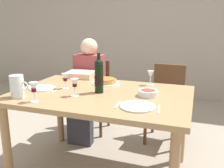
{
  "coord_description": "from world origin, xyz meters",
  "views": [
    {
      "loc": [
        0.76,
        -1.88,
        1.36
      ],
      "look_at": [
        0.1,
        0.01,
        0.84
      ],
      "focal_mm": 39.81,
      "sensor_mm": 36.0,
      "label": 1
    }
  ],
  "objects_px": {
    "chair_right": "(167,98)",
    "diner_left": "(87,86)",
    "water_pitcher": "(17,88)",
    "salad_bowl": "(148,93)",
    "dinner_plate_right_setting": "(138,106)",
    "baked_tart": "(106,81)",
    "wine_glass_spare": "(150,75)",
    "wine_glass_right_diner": "(75,84)",
    "wine_bottle": "(99,76)",
    "wine_glass_left_diner": "(34,88)",
    "dinner_plate_left_setting": "(42,88)",
    "chair_left": "(94,91)",
    "dining_table": "(101,103)",
    "wine_glass_centre": "(65,78)"
  },
  "relations": [
    {
      "from": "wine_glass_spare",
      "to": "dinner_plate_left_setting",
      "type": "xyz_separation_m",
      "value": [
        -0.89,
        -0.45,
        -0.09
      ]
    },
    {
      "from": "baked_tart",
      "to": "water_pitcher",
      "type": "bearing_deg",
      "value": -128.43
    },
    {
      "from": "wine_bottle",
      "to": "diner_left",
      "type": "height_order",
      "value": "diner_left"
    },
    {
      "from": "wine_glass_left_diner",
      "to": "wine_glass_spare",
      "type": "bearing_deg",
      "value": 47.18
    },
    {
      "from": "dining_table",
      "to": "salad_bowl",
      "type": "xyz_separation_m",
      "value": [
        0.4,
        0.04,
        0.12
      ]
    },
    {
      "from": "wine_glass_centre",
      "to": "dinner_plate_right_setting",
      "type": "relative_size",
      "value": 0.55
    },
    {
      "from": "salad_bowl",
      "to": "dinner_plate_right_setting",
      "type": "height_order",
      "value": "salad_bowl"
    },
    {
      "from": "chair_right",
      "to": "diner_left",
      "type": "bearing_deg",
      "value": 18.64
    },
    {
      "from": "salad_bowl",
      "to": "chair_right",
      "type": "bearing_deg",
      "value": 86.09
    },
    {
      "from": "dining_table",
      "to": "dinner_plate_right_setting",
      "type": "height_order",
      "value": "dinner_plate_right_setting"
    },
    {
      "from": "salad_bowl",
      "to": "chair_right",
      "type": "height_order",
      "value": "chair_right"
    },
    {
      "from": "wine_glass_left_diner",
      "to": "dinner_plate_left_setting",
      "type": "xyz_separation_m",
      "value": [
        -0.16,
        0.34,
        -0.1
      ]
    },
    {
      "from": "salad_bowl",
      "to": "chair_left",
      "type": "distance_m",
      "value": 1.24
    },
    {
      "from": "wine_bottle",
      "to": "wine_glass_left_diner",
      "type": "height_order",
      "value": "wine_bottle"
    },
    {
      "from": "water_pitcher",
      "to": "chair_right",
      "type": "bearing_deg",
      "value": 49.62
    },
    {
      "from": "dining_table",
      "to": "chair_right",
      "type": "bearing_deg",
      "value": 62.78
    },
    {
      "from": "salad_bowl",
      "to": "chair_right",
      "type": "relative_size",
      "value": 0.18
    },
    {
      "from": "chair_right",
      "to": "baked_tart",
      "type": "bearing_deg",
      "value": 51.92
    },
    {
      "from": "salad_bowl",
      "to": "wine_glass_right_diner",
      "type": "distance_m",
      "value": 0.6
    },
    {
      "from": "wine_glass_left_diner",
      "to": "dinner_plate_left_setting",
      "type": "height_order",
      "value": "wine_glass_left_diner"
    },
    {
      "from": "wine_glass_right_diner",
      "to": "baked_tart",
      "type": "bearing_deg",
      "value": 78.42
    },
    {
      "from": "wine_glass_left_diner",
      "to": "diner_left",
      "type": "distance_m",
      "value": 1.07
    },
    {
      "from": "dining_table",
      "to": "dinner_plate_right_setting",
      "type": "bearing_deg",
      "value": -33.17
    },
    {
      "from": "diner_left",
      "to": "chair_right",
      "type": "relative_size",
      "value": 1.33
    },
    {
      "from": "wine_bottle",
      "to": "wine_glass_right_diner",
      "type": "xyz_separation_m",
      "value": [
        -0.15,
        -0.16,
        -0.04
      ]
    },
    {
      "from": "dinner_plate_left_setting",
      "to": "wine_bottle",
      "type": "bearing_deg",
      "value": 6.02
    },
    {
      "from": "diner_left",
      "to": "dinner_plate_left_setting",
      "type": "bearing_deg",
      "value": 77.39
    },
    {
      "from": "wine_glass_left_diner",
      "to": "wine_bottle",
      "type": "bearing_deg",
      "value": 46.87
    },
    {
      "from": "dinner_plate_right_setting",
      "to": "wine_glass_spare",
      "type": "bearing_deg",
      "value": 92.99
    },
    {
      "from": "baked_tart",
      "to": "diner_left",
      "type": "height_order",
      "value": "diner_left"
    },
    {
      "from": "baked_tart",
      "to": "wine_glass_centre",
      "type": "bearing_deg",
      "value": -134.93
    },
    {
      "from": "dinner_plate_left_setting",
      "to": "dinner_plate_right_setting",
      "type": "xyz_separation_m",
      "value": [
        0.93,
        -0.2,
        0.0
      ]
    },
    {
      "from": "dinner_plate_left_setting",
      "to": "chair_right",
      "type": "height_order",
      "value": "chair_right"
    },
    {
      "from": "dinner_plate_left_setting",
      "to": "wine_glass_centre",
      "type": "bearing_deg",
      "value": 21.35
    },
    {
      "from": "dinner_plate_left_setting",
      "to": "diner_left",
      "type": "distance_m",
      "value": 0.73
    },
    {
      "from": "dining_table",
      "to": "chair_right",
      "type": "height_order",
      "value": "chair_right"
    },
    {
      "from": "wine_glass_left_diner",
      "to": "wine_glass_right_diner",
      "type": "height_order",
      "value": "wine_glass_left_diner"
    },
    {
      "from": "wine_glass_spare",
      "to": "dinner_plate_left_setting",
      "type": "height_order",
      "value": "wine_glass_spare"
    },
    {
      "from": "dining_table",
      "to": "chair_left",
      "type": "relative_size",
      "value": 1.72
    },
    {
      "from": "salad_bowl",
      "to": "dinner_plate_left_setting",
      "type": "distance_m",
      "value": 0.95
    },
    {
      "from": "water_pitcher",
      "to": "baked_tart",
      "type": "height_order",
      "value": "water_pitcher"
    },
    {
      "from": "wine_glass_left_diner",
      "to": "water_pitcher",
      "type": "bearing_deg",
      "value": 164.86
    },
    {
      "from": "wine_glass_left_diner",
      "to": "dining_table",
      "type": "bearing_deg",
      "value": 45.09
    },
    {
      "from": "dinner_plate_right_setting",
      "to": "diner_left",
      "type": "bearing_deg",
      "value": 132.23
    },
    {
      "from": "dinner_plate_right_setting",
      "to": "chair_right",
      "type": "relative_size",
      "value": 0.29
    },
    {
      "from": "wine_bottle",
      "to": "wine_glass_left_diner",
      "type": "xyz_separation_m",
      "value": [
        -0.37,
        -0.39,
        -0.04
      ]
    },
    {
      "from": "dinner_plate_right_setting",
      "to": "dining_table",
      "type": "bearing_deg",
      "value": 146.83
    },
    {
      "from": "chair_right",
      "to": "wine_glass_right_diner",
      "type": "bearing_deg",
      "value": 63.35
    },
    {
      "from": "dining_table",
      "to": "chair_right",
      "type": "xyz_separation_m",
      "value": [
        0.46,
        0.89,
        -0.17
      ]
    },
    {
      "from": "water_pitcher",
      "to": "salad_bowl",
      "type": "height_order",
      "value": "water_pitcher"
    }
  ]
}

